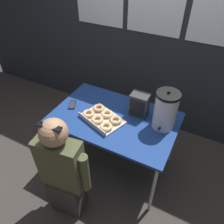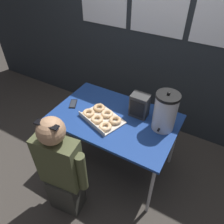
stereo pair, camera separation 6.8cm
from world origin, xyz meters
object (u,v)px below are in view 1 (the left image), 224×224
donut_box (102,118)px  person_seated (63,172)px  coffee_urn (165,110)px  space_heater (139,105)px  cell_phone (72,105)px

donut_box → person_seated: size_ratio=0.41×
coffee_urn → person_seated: person_seated is taller
coffee_urn → space_heater: bearing=168.9°
donut_box → person_seated: (-0.06, -0.60, -0.20)m
person_seated → coffee_urn: bearing=-135.9°
cell_phone → space_heater: (0.69, 0.19, 0.12)m
space_heater → person_seated: bearing=-112.8°
cell_phone → person_seated: (0.34, -0.65, -0.18)m
donut_box → person_seated: bearing=-76.5°
person_seated → cell_phone: bearing=-69.9°
space_heater → person_seated: person_seated is taller
cell_phone → person_seated: size_ratio=0.14×
coffee_urn → person_seated: bearing=-128.4°
cell_phone → person_seated: bearing=-89.5°
space_heater → donut_box: bearing=-139.8°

